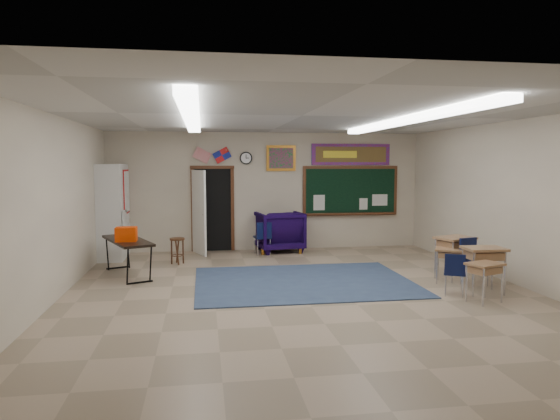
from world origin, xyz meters
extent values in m
plane|color=gray|center=(0.00, 0.00, 0.00)|extent=(9.00, 9.00, 0.00)
cube|color=beige|center=(0.00, 4.50, 1.50)|extent=(8.00, 0.04, 3.00)
cube|color=beige|center=(0.00, -4.50, 1.50)|extent=(8.00, 0.04, 3.00)
cube|color=beige|center=(-4.00, 0.00, 1.50)|extent=(0.04, 9.00, 3.00)
cube|color=beige|center=(4.00, 0.00, 1.50)|extent=(0.04, 9.00, 3.00)
cube|color=silver|center=(0.00, 0.00, 3.00)|extent=(8.00, 9.00, 0.04)
cube|color=#31435E|center=(0.20, 0.80, 0.01)|extent=(4.00, 3.00, 0.02)
cube|color=black|center=(-1.40, 4.49, 1.05)|extent=(0.95, 0.04, 2.10)
cube|color=silver|center=(-1.75, 4.05, 1.03)|extent=(0.35, 0.86, 2.05)
cube|color=#4E2916|center=(2.20, 4.47, 1.50)|extent=(2.55, 0.05, 1.30)
cube|color=black|center=(2.20, 4.46, 1.50)|extent=(2.40, 0.03, 1.15)
cube|color=#4E2916|center=(2.20, 4.41, 0.90)|extent=(2.40, 0.12, 0.04)
cube|color=red|center=(2.20, 4.47, 2.45)|extent=(2.10, 0.04, 0.55)
cube|color=brown|center=(2.20, 4.46, 2.45)|extent=(1.90, 0.03, 0.40)
cube|color=#AD6D21|center=(0.35, 4.47, 2.35)|extent=(0.75, 0.05, 0.65)
cube|color=#A51466|center=(0.35, 4.46, 2.35)|extent=(0.62, 0.03, 0.52)
cylinder|color=black|center=(-0.55, 4.47, 2.35)|extent=(0.32, 0.05, 0.32)
cylinder|color=white|center=(-0.55, 4.45, 2.35)|extent=(0.26, 0.02, 0.26)
cube|color=silver|center=(-3.72, 3.85, 1.10)|extent=(0.55, 1.25, 2.20)
imported|color=black|center=(0.25, 4.15, 0.51)|extent=(1.23, 1.26, 1.02)
cube|color=#9B7048|center=(2.87, 0.31, 0.63)|extent=(0.67, 0.62, 0.04)
cube|color=brown|center=(2.87, 0.31, 0.54)|extent=(0.57, 0.53, 0.11)
cube|color=#9B7048|center=(3.10, 0.60, 0.80)|extent=(0.82, 0.72, 0.05)
cube|color=brown|center=(3.10, 0.60, 0.68)|extent=(0.71, 0.61, 0.14)
cube|color=#9B7048|center=(2.77, -0.99, 0.62)|extent=(0.64, 0.56, 0.04)
cube|color=brown|center=(2.77, -0.99, 0.53)|extent=(0.55, 0.48, 0.11)
cube|color=#9B7048|center=(3.07, -0.45, 0.77)|extent=(0.68, 0.52, 0.04)
cube|color=brown|center=(3.07, -0.45, 0.66)|extent=(0.59, 0.44, 0.13)
cube|color=black|center=(-3.12, 1.87, 0.70)|extent=(1.22, 1.83, 0.05)
cube|color=#DB4903|center=(-3.10, 1.63, 0.86)|extent=(0.39, 0.29, 0.27)
cylinder|color=#4A2C16|center=(-2.21, 2.90, 0.55)|extent=(0.33, 0.33, 0.04)
torus|color=#4A2C16|center=(-2.21, 2.90, 0.19)|extent=(0.27, 0.27, 0.02)
camera|label=1|loc=(-1.64, -8.19, 2.20)|focal=32.00mm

